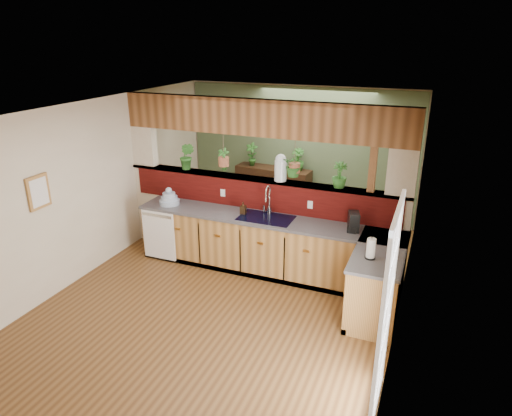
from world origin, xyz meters
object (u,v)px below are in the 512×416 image
at_px(coffee_maker, 353,223).
at_px(shelving_console, 273,192).
at_px(faucet, 268,199).
at_px(glass_jar, 281,167).
at_px(paper_towel, 371,249).
at_px(soap_dispenser, 243,208).
at_px(dish_stack, 169,199).

xyz_separation_m(coffee_maker, shelving_console, (-2.02, 2.26, -0.52)).
height_order(faucet, glass_jar, glass_jar).
relative_size(paper_towel, shelving_console, 0.18).
relative_size(soap_dispenser, paper_towel, 0.67).
height_order(paper_towel, shelving_console, paper_towel).
relative_size(faucet, soap_dispenser, 2.48).
relative_size(soap_dispenser, shelving_console, 0.12).
height_order(soap_dispenser, coffee_maker, coffee_maker).
bearing_deg(paper_towel, soap_dispenser, 159.08).
distance_m(faucet, coffee_maker, 1.34).
distance_m(coffee_maker, shelving_console, 3.07).
bearing_deg(coffee_maker, shelving_console, 114.60).
height_order(dish_stack, glass_jar, glass_jar).
bearing_deg(soap_dispenser, paper_towel, -20.92).
xyz_separation_m(faucet, paper_towel, (1.69, -0.91, -0.12)).
bearing_deg(shelving_console, glass_jar, -62.28).
bearing_deg(coffee_maker, faucet, 156.89).
xyz_separation_m(dish_stack, soap_dispenser, (1.28, 0.06, 0.01)).
relative_size(dish_stack, coffee_maker, 1.23).
height_order(dish_stack, coffee_maker, dish_stack).
distance_m(dish_stack, shelving_console, 2.54).
bearing_deg(glass_jar, faucet, -117.41).
distance_m(soap_dispenser, glass_jar, 0.84).
distance_m(soap_dispenser, paper_towel, 2.19).
xyz_separation_m(dish_stack, glass_jar, (1.76, 0.41, 0.61)).
bearing_deg(glass_jar, soap_dispenser, -144.25).
distance_m(dish_stack, soap_dispenser, 1.28).
height_order(dish_stack, shelving_console, dish_stack).
bearing_deg(shelving_console, faucet, -67.18).
bearing_deg(dish_stack, soap_dispenser, 2.75).
bearing_deg(shelving_console, soap_dispenser, -76.94).
relative_size(soap_dispenser, glass_jar, 0.46).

